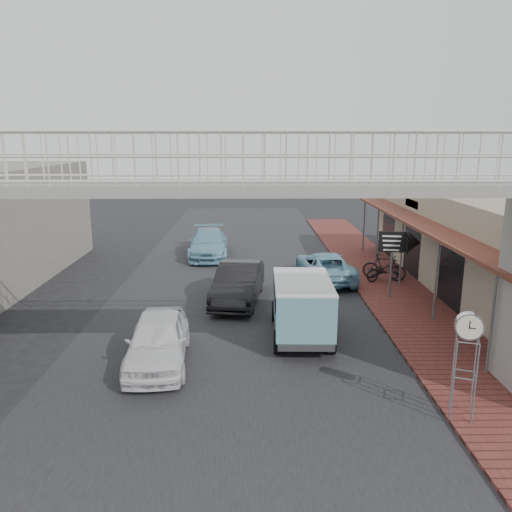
{
  "coord_description": "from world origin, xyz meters",
  "views": [
    {
      "loc": [
        0.57,
        -15.21,
        6.19
      ],
      "look_at": [
        0.81,
        3.45,
        1.8
      ],
      "focal_mm": 35.0,
      "sensor_mm": 36.0,
      "label": 1
    }
  ],
  "objects_px": {
    "angkot_van": "(302,300)",
    "dark_sedan": "(238,283)",
    "white_hatchback": "(158,340)",
    "motorcycle_far": "(384,267)",
    "street_clock": "(469,331)",
    "angkot_far": "(208,243)",
    "motorcycle_near": "(384,270)",
    "arrow_sign": "(411,243)",
    "angkot_curb": "(325,266)"
  },
  "relations": [
    {
      "from": "dark_sedan",
      "to": "street_clock",
      "type": "relative_size",
      "value": 1.84
    },
    {
      "from": "angkot_curb",
      "to": "motorcycle_far",
      "type": "relative_size",
      "value": 2.39
    },
    {
      "from": "white_hatchback",
      "to": "motorcycle_far",
      "type": "height_order",
      "value": "white_hatchback"
    },
    {
      "from": "motorcycle_far",
      "to": "street_clock",
      "type": "xyz_separation_m",
      "value": [
        -1.19,
        -11.17,
        1.47
      ]
    },
    {
      "from": "white_hatchback",
      "to": "dark_sedan",
      "type": "xyz_separation_m",
      "value": [
        2.14,
        5.49,
        0.05
      ]
    },
    {
      "from": "dark_sedan",
      "to": "motorcycle_far",
      "type": "bearing_deg",
      "value": 30.09
    },
    {
      "from": "angkot_far",
      "to": "angkot_van",
      "type": "relative_size",
      "value": 1.24
    },
    {
      "from": "dark_sedan",
      "to": "motorcycle_far",
      "type": "distance_m",
      "value": 6.91
    },
    {
      "from": "angkot_far",
      "to": "motorcycle_near",
      "type": "distance_m",
      "value": 9.64
    },
    {
      "from": "dark_sedan",
      "to": "motorcycle_far",
      "type": "relative_size",
      "value": 2.36
    },
    {
      "from": "angkot_far",
      "to": "arrow_sign",
      "type": "xyz_separation_m",
      "value": [
        8.39,
        -7.74,
        1.6
      ]
    },
    {
      "from": "white_hatchback",
      "to": "angkot_far",
      "type": "bearing_deg",
      "value": 84.36
    },
    {
      "from": "street_clock",
      "to": "motorcycle_far",
      "type": "bearing_deg",
      "value": 102.63
    },
    {
      "from": "angkot_van",
      "to": "arrow_sign",
      "type": "bearing_deg",
      "value": 39.67
    },
    {
      "from": "street_clock",
      "to": "motorcycle_near",
      "type": "bearing_deg",
      "value": 102.77
    },
    {
      "from": "angkot_van",
      "to": "motorcycle_near",
      "type": "xyz_separation_m",
      "value": [
        4.24,
        6.1,
        -0.66
      ]
    },
    {
      "from": "dark_sedan",
      "to": "street_clock",
      "type": "xyz_separation_m",
      "value": [
        5.19,
        -8.52,
        1.4
      ]
    },
    {
      "from": "angkot_van",
      "to": "street_clock",
      "type": "height_order",
      "value": "street_clock"
    },
    {
      "from": "angkot_van",
      "to": "motorcycle_near",
      "type": "distance_m",
      "value": 7.46
    },
    {
      "from": "white_hatchback",
      "to": "angkot_van",
      "type": "distance_m",
      "value": 4.67
    },
    {
      "from": "angkot_curb",
      "to": "arrow_sign",
      "type": "height_order",
      "value": "arrow_sign"
    },
    {
      "from": "angkot_far",
      "to": "street_clock",
      "type": "xyz_separation_m",
      "value": [
        6.97,
        -16.22,
        1.43
      ]
    },
    {
      "from": "motorcycle_near",
      "to": "dark_sedan",
      "type": "bearing_deg",
      "value": 89.12
    },
    {
      "from": "angkot_van",
      "to": "dark_sedan",
      "type": "bearing_deg",
      "value": 121.8
    },
    {
      "from": "white_hatchback",
      "to": "angkot_van",
      "type": "relative_size",
      "value": 1.02
    },
    {
      "from": "dark_sedan",
      "to": "motorcycle_near",
      "type": "relative_size",
      "value": 2.55
    },
    {
      "from": "motorcycle_far",
      "to": "dark_sedan",
      "type": "bearing_deg",
      "value": 140.29
    },
    {
      "from": "dark_sedan",
      "to": "angkot_van",
      "type": "bearing_deg",
      "value": -52.13
    },
    {
      "from": "dark_sedan",
      "to": "arrow_sign",
      "type": "distance_m",
      "value": 6.79
    },
    {
      "from": "dark_sedan",
      "to": "motorcycle_near",
      "type": "bearing_deg",
      "value": 29.17
    },
    {
      "from": "white_hatchback",
      "to": "street_clock",
      "type": "xyz_separation_m",
      "value": [
        7.32,
        -3.04,
        1.45
      ]
    },
    {
      "from": "angkot_far",
      "to": "motorcycle_near",
      "type": "height_order",
      "value": "angkot_far"
    },
    {
      "from": "white_hatchback",
      "to": "street_clock",
      "type": "distance_m",
      "value": 8.06
    },
    {
      "from": "arrow_sign",
      "to": "motorcycle_near",
      "type": "bearing_deg",
      "value": 104.76
    },
    {
      "from": "angkot_van",
      "to": "motorcycle_far",
      "type": "relative_size",
      "value": 2.08
    },
    {
      "from": "angkot_far",
      "to": "motorcycle_far",
      "type": "distance_m",
      "value": 9.6
    },
    {
      "from": "motorcycle_near",
      "to": "arrow_sign",
      "type": "relative_size",
      "value": 0.65
    },
    {
      "from": "dark_sedan",
      "to": "motorcycle_far",
      "type": "height_order",
      "value": "dark_sedan"
    },
    {
      "from": "motorcycle_near",
      "to": "arrow_sign",
      "type": "distance_m",
      "value": 3.1
    },
    {
      "from": "arrow_sign",
      "to": "dark_sedan",
      "type": "bearing_deg",
      "value": -171.46
    },
    {
      "from": "angkot_van",
      "to": "arrow_sign",
      "type": "relative_size",
      "value": 1.46
    },
    {
      "from": "motorcycle_near",
      "to": "street_clock",
      "type": "relative_size",
      "value": 0.72
    },
    {
      "from": "white_hatchback",
      "to": "dark_sedan",
      "type": "distance_m",
      "value": 5.89
    },
    {
      "from": "angkot_van",
      "to": "white_hatchback",
      "type": "bearing_deg",
      "value": -154.29
    },
    {
      "from": "white_hatchback",
      "to": "dark_sedan",
      "type": "height_order",
      "value": "dark_sedan"
    },
    {
      "from": "motorcycle_near",
      "to": "motorcycle_far",
      "type": "xyz_separation_m",
      "value": [
        0.04,
        0.14,
        0.11
      ]
    },
    {
      "from": "angkot_van",
      "to": "motorcycle_near",
      "type": "bearing_deg",
      "value": 56.63
    },
    {
      "from": "white_hatchback",
      "to": "dark_sedan",
      "type": "bearing_deg",
      "value": 64.61
    },
    {
      "from": "arrow_sign",
      "to": "street_clock",
      "type": "bearing_deg",
      "value": -90.64
    },
    {
      "from": "motorcycle_near",
      "to": "street_clock",
      "type": "distance_m",
      "value": 11.21
    }
  ]
}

